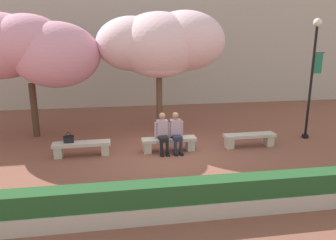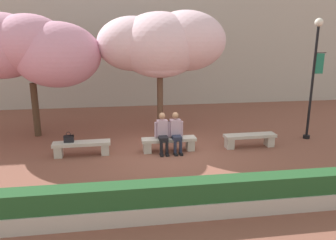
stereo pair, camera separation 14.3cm
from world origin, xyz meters
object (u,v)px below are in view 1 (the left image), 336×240
(stone_bench_west_end, at_px, (82,147))
(lamp_post_with_banner, at_px, (313,69))
(cherry_tree_secondary, at_px, (26,48))
(stone_bench_center, at_px, (249,138))
(cherry_tree_main, at_px, (161,43))
(person_seated_right, at_px, (176,131))
(person_seated_left, at_px, (163,131))
(handbag, at_px, (69,139))
(stone_bench_near_west, at_px, (169,142))

(stone_bench_west_end, xyz_separation_m, lamp_post_with_banner, (7.99, 0.61, 2.24))
(stone_bench_west_end, bearing_deg, cherry_tree_secondary, 128.47)
(stone_bench_center, height_order, cherry_tree_main, cherry_tree_main)
(person_seated_right, height_order, cherry_tree_secondary, cherry_tree_secondary)
(person_seated_left, relative_size, handbag, 3.81)
(stone_bench_near_west, bearing_deg, handbag, 179.54)
(stone_bench_near_west, relative_size, cherry_tree_main, 0.37)
(stone_bench_near_west, distance_m, person_seated_right, 0.46)
(stone_bench_near_west, xyz_separation_m, cherry_tree_main, (0.11, 2.38, 3.08))
(stone_bench_west_end, distance_m, cherry_tree_main, 4.84)
(stone_bench_center, relative_size, person_seated_right, 1.38)
(person_seated_right, distance_m, lamp_post_with_banner, 5.37)
(stone_bench_center, height_order, cherry_tree_secondary, cherry_tree_secondary)
(stone_bench_center, relative_size, person_seated_left, 1.38)
(handbag, bearing_deg, stone_bench_center, -0.24)
(stone_bench_center, relative_size, lamp_post_with_banner, 0.42)
(person_seated_right, bearing_deg, stone_bench_west_end, 178.97)
(person_seated_left, xyz_separation_m, lamp_post_with_banner, (5.44, 0.66, 1.84))
(stone_bench_near_west, bearing_deg, cherry_tree_main, 87.35)
(stone_bench_near_west, height_order, lamp_post_with_banner, lamp_post_with_banner)
(cherry_tree_main, relative_size, cherry_tree_secondary, 0.95)
(person_seated_left, bearing_deg, stone_bench_near_west, 14.06)
(stone_bench_west_end, bearing_deg, handbag, 176.23)
(stone_bench_center, xyz_separation_m, lamp_post_with_banner, (2.46, 0.61, 2.24))
(stone_bench_near_west, height_order, cherry_tree_secondary, cherry_tree_secondary)
(stone_bench_center, height_order, lamp_post_with_banner, lamp_post_with_banner)
(stone_bench_near_west, distance_m, handbag, 3.16)
(stone_bench_near_west, xyz_separation_m, handbag, (-3.14, 0.03, 0.28))
(cherry_tree_secondary, bearing_deg, handbag, -57.23)
(stone_bench_near_west, xyz_separation_m, cherry_tree_secondary, (-4.68, 2.41, 2.93))
(cherry_tree_main, bearing_deg, lamp_post_with_banner, -19.13)
(cherry_tree_secondary, bearing_deg, person_seated_right, -26.72)
(stone_bench_near_west, bearing_deg, person_seated_right, -13.71)
(stone_bench_center, distance_m, cherry_tree_secondary, 8.35)
(cherry_tree_secondary, bearing_deg, lamp_post_with_banner, -10.32)
(stone_bench_near_west, relative_size, person_seated_right, 1.38)
(stone_bench_near_west, distance_m, cherry_tree_secondary, 6.02)
(stone_bench_west_end, xyz_separation_m, handbag, (-0.38, 0.03, 0.28))
(stone_bench_west_end, relative_size, person_seated_left, 1.38)
(stone_bench_west_end, bearing_deg, person_seated_right, -1.03)
(person_seated_right, xyz_separation_m, cherry_tree_main, (-0.11, 2.44, 2.68))
(person_seated_left, distance_m, handbag, 2.93)
(person_seated_right, xyz_separation_m, lamp_post_with_banner, (5.00, 0.66, 1.84))
(person_seated_left, height_order, cherry_tree_main, cherry_tree_main)
(person_seated_left, relative_size, cherry_tree_secondary, 0.26)
(person_seated_left, distance_m, cherry_tree_main, 3.64)
(stone_bench_center, distance_m, person_seated_right, 2.58)
(person_seated_right, xyz_separation_m, handbag, (-3.36, 0.08, -0.12))
(cherry_tree_main, bearing_deg, person_seated_right, -87.44)
(person_seated_left, bearing_deg, stone_bench_west_end, 178.80)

